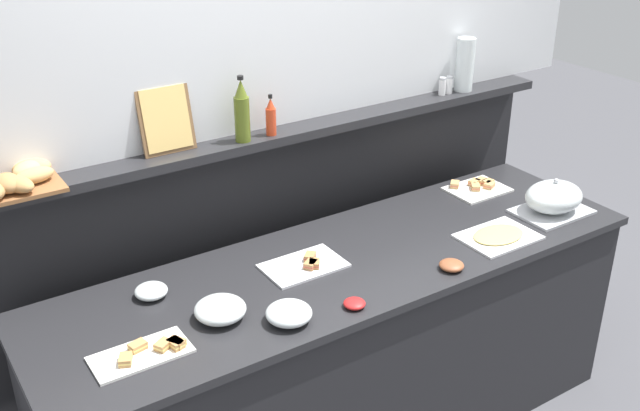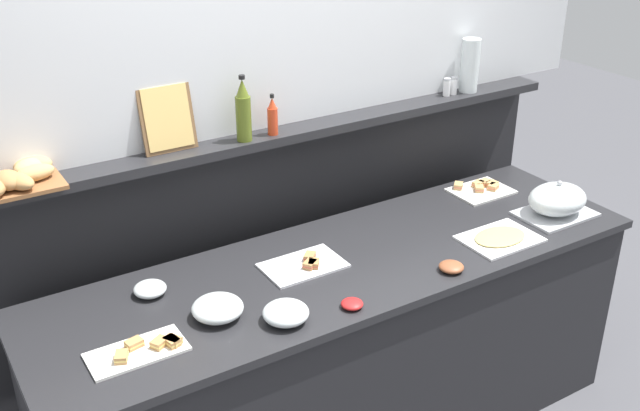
% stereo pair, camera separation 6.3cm
% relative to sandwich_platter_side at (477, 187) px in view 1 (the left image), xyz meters
% --- Properties ---
extents(ground_plane, '(12.00, 12.00, 0.00)m').
position_rel_sandwich_platter_side_xyz_m(ground_plane, '(-0.93, 0.38, -0.93)').
color(ground_plane, '#4C4C51').
extents(buffet_counter, '(2.59, 0.76, 0.92)m').
position_rel_sandwich_platter_side_xyz_m(buffet_counter, '(-0.93, -0.22, -0.47)').
color(buffet_counter, black).
rests_on(buffet_counter, ground_plane).
extents(back_ledge_unit, '(2.89, 0.22, 1.34)m').
position_rel_sandwich_platter_side_xyz_m(back_ledge_unit, '(-0.93, 0.33, -0.23)').
color(back_ledge_unit, black).
rests_on(back_ledge_unit, ground_plane).
extents(sandwich_platter_side, '(0.28, 0.22, 0.04)m').
position_rel_sandwich_platter_side_xyz_m(sandwich_platter_side, '(0.00, 0.00, 0.00)').
color(sandwich_platter_side, white).
rests_on(sandwich_platter_side, buffet_counter).
extents(sandwich_platter_front, '(0.33, 0.16, 0.04)m').
position_rel_sandwich_platter_side_xyz_m(sandwich_platter_front, '(-1.85, -0.36, -0.00)').
color(sandwich_platter_front, white).
rests_on(sandwich_platter_front, buffet_counter).
extents(sandwich_platter_rear, '(0.32, 0.21, 0.04)m').
position_rel_sandwich_platter_side_xyz_m(sandwich_platter_rear, '(-1.10, -0.17, -0.00)').
color(sandwich_platter_rear, silver).
rests_on(sandwich_platter_rear, buffet_counter).
extents(cold_cuts_platter, '(0.33, 0.24, 0.02)m').
position_rel_sandwich_platter_side_xyz_m(cold_cuts_platter, '(-0.28, -0.41, -0.00)').
color(cold_cuts_platter, white).
rests_on(cold_cuts_platter, buffet_counter).
extents(serving_cloche, '(0.34, 0.24, 0.17)m').
position_rel_sandwich_platter_side_xyz_m(serving_cloche, '(0.11, -0.37, 0.06)').
color(serving_cloche, '#B7BABF').
rests_on(serving_cloche, buffet_counter).
extents(glass_bowl_large, '(0.19, 0.19, 0.07)m').
position_rel_sandwich_platter_side_xyz_m(glass_bowl_large, '(-1.54, -0.31, 0.02)').
color(glass_bowl_large, silver).
rests_on(glass_bowl_large, buffet_counter).
extents(glass_bowl_medium, '(0.17, 0.17, 0.07)m').
position_rel_sandwich_platter_side_xyz_m(glass_bowl_medium, '(-1.35, -0.46, 0.02)').
color(glass_bowl_medium, silver).
rests_on(glass_bowl_medium, buffet_counter).
extents(glass_bowl_small, '(0.12, 0.12, 0.05)m').
position_rel_sandwich_platter_side_xyz_m(glass_bowl_small, '(-1.70, -0.04, 0.01)').
color(glass_bowl_small, silver).
rests_on(glass_bowl_small, buffet_counter).
extents(condiment_bowl_dark, '(0.10, 0.10, 0.03)m').
position_rel_sandwich_platter_side_xyz_m(condiment_bowl_dark, '(-0.62, -0.50, 0.01)').
color(condiment_bowl_dark, brown).
rests_on(condiment_bowl_dark, buffet_counter).
extents(condiment_bowl_teal, '(0.08, 0.08, 0.03)m').
position_rel_sandwich_platter_side_xyz_m(condiment_bowl_teal, '(-1.10, -0.51, 0.00)').
color(condiment_bowl_teal, red).
rests_on(condiment_bowl_teal, buffet_counter).
extents(hot_sauce_bottle, '(0.04, 0.04, 0.18)m').
position_rel_sandwich_platter_side_xyz_m(hot_sauce_bottle, '(-1.01, 0.23, 0.48)').
color(hot_sauce_bottle, red).
rests_on(hot_sauce_bottle, back_ledge_unit).
extents(olive_oil_bottle, '(0.06, 0.06, 0.28)m').
position_rel_sandwich_platter_side_xyz_m(olive_oil_bottle, '(-1.14, 0.24, 0.53)').
color(olive_oil_bottle, '#56661E').
rests_on(olive_oil_bottle, back_ledge_unit).
extents(salt_shaker, '(0.03, 0.03, 0.09)m').
position_rel_sandwich_platter_side_xyz_m(salt_shaker, '(-0.04, 0.26, 0.45)').
color(salt_shaker, white).
rests_on(salt_shaker, back_ledge_unit).
extents(pepper_shaker, '(0.03, 0.03, 0.09)m').
position_rel_sandwich_platter_side_xyz_m(pepper_shaker, '(0.00, 0.26, 0.45)').
color(pepper_shaker, white).
rests_on(pepper_shaker, back_ledge_unit).
extents(bread_basket, '(0.40, 0.28, 0.08)m').
position_rel_sandwich_platter_side_xyz_m(bread_basket, '(-2.05, 0.25, 0.44)').
color(bread_basket, brown).
rests_on(bread_basket, back_ledge_unit).
extents(framed_picture, '(0.22, 0.07, 0.27)m').
position_rel_sandwich_platter_side_xyz_m(framed_picture, '(-1.45, 0.30, 0.54)').
color(framed_picture, brown).
rests_on(framed_picture, back_ledge_unit).
extents(water_carafe, '(0.09, 0.09, 0.26)m').
position_rel_sandwich_platter_side_xyz_m(water_carafe, '(0.10, 0.26, 0.54)').
color(water_carafe, silver).
rests_on(water_carafe, back_ledge_unit).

